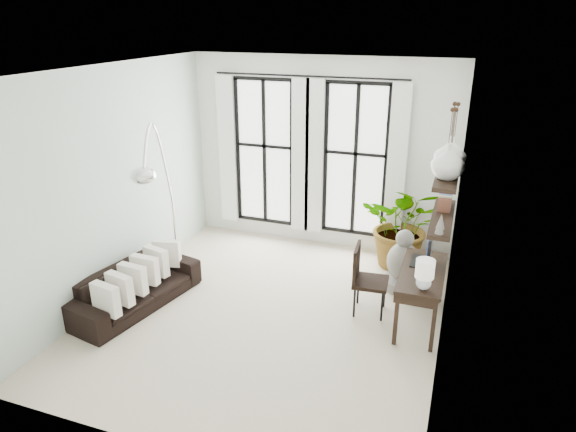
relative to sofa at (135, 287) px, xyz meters
The scene contains 16 objects.
floor 1.87m from the sofa, 12.92° to the left, with size 5.00×5.00×0.00m, color beige.
ceiling 3.45m from the sofa, 12.92° to the left, with size 5.00×5.00×0.00m, color white.
wall_left 1.45m from the sofa, 137.46° to the left, with size 5.00×5.00×0.00m, color #B7CCBD.
wall_right 4.28m from the sofa, ahead, with size 5.00×5.00×0.00m, color white.
wall_back 3.67m from the sofa, 58.29° to the left, with size 4.50×4.50×0.00m, color white.
windows 3.50m from the sofa, 60.62° to the left, with size 3.26×0.13×2.65m.
wall_shelves 4.26m from the sofa, 12.95° to the left, with size 0.25×1.30×0.60m.
sofa is the anchor object (origin of this frame).
throw_pillows 0.24m from the sofa, ahead, with size 0.40×1.52×0.40m.
plant 4.15m from the sofa, 36.82° to the left, with size 1.26×1.09×1.40m, color #2D7228.
desk 3.86m from the sofa, 12.20° to the left, with size 0.55×1.29×1.15m.
desk_chair 3.15m from the sofa, 16.69° to the left, with size 0.49×0.49×0.96m.
arc_lamp 1.75m from the sofa, 81.08° to the left, with size 0.75×1.57×2.47m.
buddha 3.82m from the sofa, 26.60° to the left, with size 0.52×0.52×0.93m.
vase_a 4.43m from the sofa, ahead, with size 0.37×0.37×0.38m, color white.
vase_b 4.50m from the sofa, 14.48° to the left, with size 0.37×0.37×0.38m, color white.
Camera 1 is at (2.27, -5.57, 3.78)m, focal length 32.00 mm.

